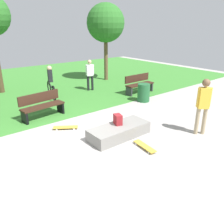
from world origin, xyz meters
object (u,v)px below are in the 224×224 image
object	(u,v)px
concrete_ledge	(119,131)
skateboard_spare	(66,127)
backpack_on_ledge	(118,119)
pedestrian_with_backpack	(90,72)
skater_performing_trick	(203,102)
park_bench_center_lawn	(42,105)
cyclist_on_bicycle	(51,84)
tree_leaning_ash	(106,23)
park_bench_far_right	(139,83)
trash_bin	(144,93)
skateboard_by_ledge	(145,146)

from	to	relation	value
concrete_ledge	skateboard_spare	bearing A→B (deg)	123.61
backpack_on_ledge	pedestrian_with_backpack	bearing A→B (deg)	172.17
skater_performing_trick	park_bench_center_lawn	world-z (taller)	skater_performing_trick
backpack_on_ledge	pedestrian_with_backpack	distance (m)	5.49
park_bench_center_lawn	cyclist_on_bicycle	size ratio (longest dim) A/B	0.92
tree_leaning_ash	pedestrian_with_backpack	world-z (taller)	tree_leaning_ash
skateboard_spare	cyclist_on_bicycle	xyz separation A→B (m)	(1.21, 3.63, 0.57)
skateboard_spare	park_bench_far_right	distance (m)	5.24
tree_leaning_ash	skateboard_spare	bearing A→B (deg)	-137.75
tree_leaning_ash	trash_bin	world-z (taller)	tree_leaning_ash
skateboard_spare	pedestrian_with_backpack	bearing A→B (deg)	46.68
skater_performing_trick	park_bench_center_lawn	size ratio (longest dim) A/B	1.07
skater_performing_trick	pedestrian_with_backpack	distance (m)	6.51
concrete_ledge	tree_leaning_ash	bearing A→B (deg)	55.50
skateboard_by_ledge	trash_bin	bearing A→B (deg)	44.51
concrete_ledge	skateboard_spare	distance (m)	1.84
skateboard_by_ledge	park_bench_center_lawn	size ratio (longest dim) A/B	0.50
skateboard_by_ledge	skateboard_spare	size ratio (longest dim) A/B	1.06
park_bench_far_right	skateboard_spare	bearing A→B (deg)	-162.25
park_bench_far_right	trash_bin	bearing A→B (deg)	-126.18
skateboard_by_ledge	cyclist_on_bicycle	xyz separation A→B (m)	(0.09, 6.15, 0.57)
skater_performing_trick	skateboard_spare	size ratio (longest dim) A/B	2.27
park_bench_center_lawn	tree_leaning_ash	world-z (taller)	tree_leaning_ash
backpack_on_ledge	park_bench_far_right	size ratio (longest dim) A/B	0.20
tree_leaning_ash	concrete_ledge	bearing A→B (deg)	-124.50
skateboard_by_ledge	trash_bin	size ratio (longest dim) A/B	1.03
skateboard_by_ledge	park_bench_far_right	distance (m)	5.66
concrete_ledge	cyclist_on_bicycle	xyz separation A→B (m)	(0.19, 5.16, 0.45)
skater_performing_trick	skateboard_by_ledge	xyz separation A→B (m)	(-2.03, 0.43, -0.97)
cyclist_on_bicycle	park_bench_center_lawn	bearing A→B (deg)	-122.26
skater_performing_trick	park_bench_far_right	bearing A→B (deg)	67.96
trash_bin	skateboard_spare	bearing A→B (deg)	-173.44
skater_performing_trick	pedestrian_with_backpack	size ratio (longest dim) A/B	1.11
tree_leaning_ash	cyclist_on_bicycle	world-z (taller)	tree_leaning_ash
park_bench_far_right	concrete_ledge	bearing A→B (deg)	-141.74
concrete_ledge	trash_bin	world-z (taller)	trash_bin
tree_leaning_ash	cyclist_on_bicycle	size ratio (longest dim) A/B	2.49
skateboard_spare	park_bench_center_lawn	bearing A→B (deg)	95.96
skateboard_by_ledge	trash_bin	distance (m)	4.29
skateboard_spare	trash_bin	size ratio (longest dim) A/B	0.98
backpack_on_ledge	park_bench_center_lawn	size ratio (longest dim) A/B	0.19
cyclist_on_bicycle	pedestrian_with_backpack	bearing A→B (deg)	-1.92
backpack_on_ledge	tree_leaning_ash	bearing A→B (deg)	162.20
tree_leaning_ash	trash_bin	size ratio (longest dim) A/B	5.59
skateboard_spare	park_bench_center_lawn	distance (m)	1.54
skater_performing_trick	cyclist_on_bicycle	size ratio (longest dim) A/B	0.99
backpack_on_ledge	pedestrian_with_backpack	size ratio (longest dim) A/B	0.20
park_bench_far_right	skater_performing_trick	bearing A→B (deg)	-112.04
skateboard_spare	cyclist_on_bicycle	distance (m)	3.87
trash_bin	pedestrian_with_backpack	distance (m)	3.23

